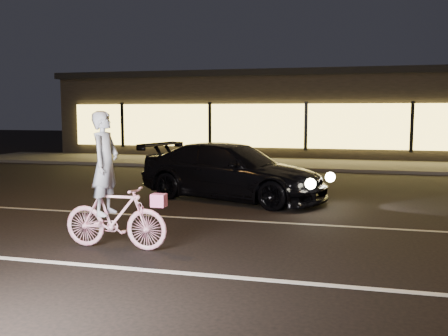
# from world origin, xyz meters

# --- Properties ---
(ground) EXTENTS (90.00, 90.00, 0.00)m
(ground) POSITION_xyz_m (0.00, 0.00, 0.00)
(ground) COLOR black
(ground) RESTS_ON ground
(lane_stripe_near) EXTENTS (60.00, 0.12, 0.01)m
(lane_stripe_near) POSITION_xyz_m (0.00, -1.50, 0.00)
(lane_stripe_near) COLOR silver
(lane_stripe_near) RESTS_ON ground
(lane_stripe_far) EXTENTS (60.00, 0.10, 0.01)m
(lane_stripe_far) POSITION_xyz_m (0.00, 2.00, 0.00)
(lane_stripe_far) COLOR gray
(lane_stripe_far) RESTS_ON ground
(sidewalk) EXTENTS (30.00, 4.00, 0.12)m
(sidewalk) POSITION_xyz_m (0.00, 13.00, 0.06)
(sidewalk) COLOR #383533
(sidewalk) RESTS_ON ground
(storefront) EXTENTS (25.40, 8.42, 4.20)m
(storefront) POSITION_xyz_m (0.00, 18.97, 2.15)
(storefront) COLOR black
(storefront) RESTS_ON ground
(cyclist) EXTENTS (1.80, 0.62, 2.26)m
(cyclist) POSITION_xyz_m (-1.77, -0.57, 0.80)
(cyclist) COLOR #DE477D
(cyclist) RESTS_ON ground
(sedan) EXTENTS (5.34, 3.35, 1.44)m
(sedan) POSITION_xyz_m (-0.95, 4.46, 0.72)
(sedan) COLOR black
(sedan) RESTS_ON ground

